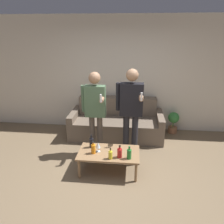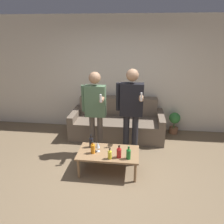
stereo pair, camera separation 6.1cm
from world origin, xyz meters
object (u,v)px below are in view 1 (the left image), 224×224
Objects in this scene: coffee_table at (109,154)px; person_standing_left at (95,107)px; bottle_orange at (93,149)px; person_standing_right at (131,106)px; couch at (117,123)px.

person_standing_left is (-0.33, 0.60, 0.64)m from coffee_table.
bottle_orange is 0.85m from person_standing_left.
person_standing_left is 0.68m from person_standing_right.
bottle_orange is 1.08m from person_standing_right.
couch is 1.23× the size of person_standing_right.
person_standing_right reaches higher than coffee_table.
coffee_table is at bearing -118.22° from person_standing_right.
person_standing_right is at bearing 61.78° from coffee_table.
couch is at bearing 79.84° from bottle_orange.
couch is 1.54m from bottle_orange.
person_standing_left is at bearing 118.84° from coffee_table.
bottle_orange reaches higher than coffee_table.
person_standing_left is 0.96× the size of person_standing_right.
coffee_table is at bearing -90.53° from couch.
person_standing_right is (0.68, 0.05, 0.03)m from person_standing_left.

